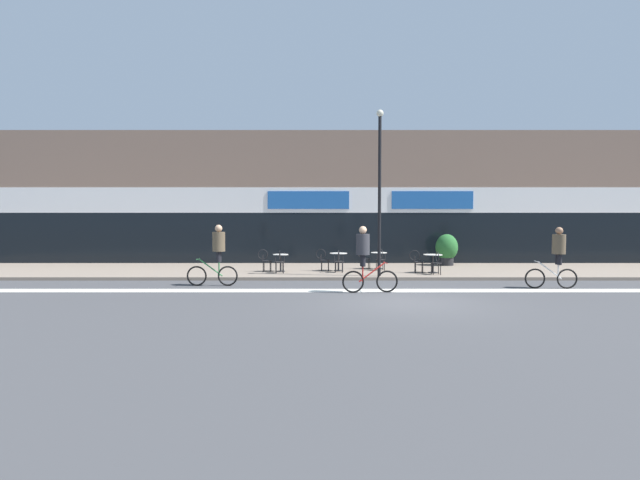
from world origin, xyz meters
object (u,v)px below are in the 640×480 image
(cafe_chair_1_side, at_px, (323,258))
(cafe_chair_3_near, at_px, (436,261))
(cafe_chair_2_side, at_px, (364,257))
(bistro_table_2, at_px, (378,257))
(cyclist_2, at_px, (556,253))
(cafe_chair_0_near, at_px, (279,260))
(lamp_post, at_px, (379,182))
(planter_pot, at_px, (446,249))
(bistro_table_3, at_px, (432,260))
(cafe_chair_2_near, at_px, (380,258))
(bistro_table_0, at_px, (280,259))
(cafe_chair_0_side, at_px, (265,259))
(bistro_table_1, at_px, (338,258))
(cafe_chair_1_near, at_px, (338,260))
(cyclist_0, at_px, (364,255))
(cafe_chair_3_side, at_px, (417,260))
(cyclist_1, at_px, (217,251))

(cafe_chair_1_side, distance_m, cafe_chair_3_near, 4.53)
(cafe_chair_1_side, distance_m, cafe_chair_2_side, 1.90)
(bistro_table_2, distance_m, cyclist_2, 7.19)
(cafe_chair_0_near, distance_m, cyclist_2, 9.88)
(lamp_post, bearing_deg, planter_pot, 48.87)
(bistro_table_2, xyz_separation_m, bistro_table_3, (1.96, -1.48, 0.03))
(bistro_table_3, xyz_separation_m, cafe_chair_2_near, (-1.95, 0.86, -0.01))
(cafe_chair_3_near, bearing_deg, planter_pot, -22.11)
(bistro_table_0, height_order, lamp_post, lamp_post)
(cafe_chair_0_near, height_order, cafe_chair_0_side, same)
(cafe_chair_0_side, bearing_deg, cyclist_2, -20.10)
(bistro_table_1, xyz_separation_m, cafe_chair_2_side, (1.12, 0.77, -0.01))
(cafe_chair_1_near, height_order, cafe_chair_2_near, same)
(cafe_chair_1_near, distance_m, cafe_chair_2_side, 1.79)
(cafe_chair_2_near, relative_size, cyclist_0, 0.44)
(planter_pot, relative_size, cyclist_0, 0.69)
(cafe_chair_0_near, bearing_deg, cafe_chair_3_near, -103.16)
(cafe_chair_1_near, bearing_deg, cafe_chair_3_side, -84.89)
(bistro_table_3, relative_size, cafe_chair_1_near, 0.82)
(cafe_chair_0_near, relative_size, cyclist_2, 0.45)
(cafe_chair_0_side, distance_m, cafe_chair_3_side, 6.08)
(cyclist_2, bearing_deg, cyclist_1, 0.63)
(planter_pot, xyz_separation_m, cyclist_1, (-9.26, -5.81, 0.33))
(cafe_chair_2_side, bearing_deg, cafe_chair_0_side, -173.19)
(cafe_chair_2_side, distance_m, lamp_post, 3.93)
(cafe_chair_3_near, height_order, cyclist_0, cyclist_0)
(cafe_chair_3_near, bearing_deg, cafe_chair_2_near, 50.51)
(planter_pot, bearing_deg, cafe_chair_1_side, -157.79)
(cafe_chair_0_near, distance_m, cafe_chair_0_side, 0.89)
(lamp_post, bearing_deg, cafe_chair_2_near, 81.24)
(cafe_chair_2_side, bearing_deg, bistro_table_2, -5.86)
(bistro_table_3, height_order, cafe_chair_2_side, cafe_chair_2_side)
(cafe_chair_2_near, relative_size, cafe_chair_3_side, 1.00)
(planter_pot, bearing_deg, cyclist_1, -147.91)
(cafe_chair_1_near, bearing_deg, lamp_post, -121.49)
(bistro_table_0, relative_size, bistro_table_1, 0.96)
(bistro_table_0, bearing_deg, bistro_table_2, 13.62)
(bistro_table_0, distance_m, cafe_chair_1_near, 2.38)
(bistro_table_2, distance_m, cafe_chair_3_side, 1.99)
(cafe_chair_0_side, bearing_deg, cyclist_1, -109.57)
(bistro_table_1, relative_size, cafe_chair_1_near, 0.81)
(bistro_table_1, bearing_deg, cafe_chair_3_near, -19.77)
(bistro_table_3, relative_size, cafe_chair_2_near, 0.82)
(bistro_table_0, xyz_separation_m, cafe_chair_1_near, (2.34, -0.41, 0.02))
(cafe_chair_0_side, xyz_separation_m, cafe_chair_1_near, (2.97, -0.41, 0.00))
(planter_pot, bearing_deg, lamp_post, -131.13)
(cafe_chair_0_near, distance_m, lamp_post, 4.91)
(bistro_table_0, relative_size, bistro_table_2, 1.00)
(cafe_chair_2_near, bearing_deg, cafe_chair_3_near, -132.34)
(cafe_chair_0_side, height_order, cafe_chair_3_side, same)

